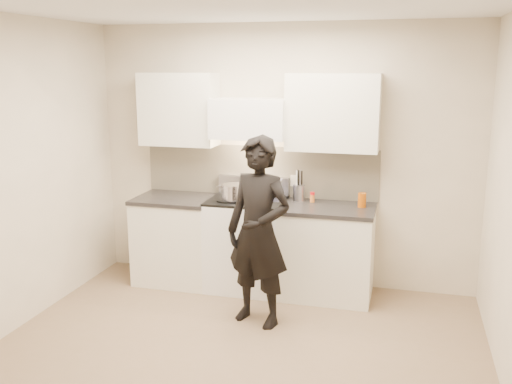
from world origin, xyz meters
TOP-DOWN VIEW (x-y plane):
  - ground_plane at (0.00, 0.00)m, footprint 4.00×4.00m
  - room_shell at (-0.06, 0.37)m, footprint 4.04×3.54m
  - stove at (-0.30, 1.42)m, footprint 0.76×0.65m
  - counter_right at (0.53, 1.43)m, footprint 0.92×0.67m
  - counter_left at (-1.08, 1.43)m, footprint 0.82×0.67m
  - wok at (-0.17, 1.57)m, footprint 0.41×0.50m
  - stock_pot at (-0.41, 1.31)m, footprint 0.31×0.31m
  - utensil_crock at (0.21, 1.60)m, footprint 0.12×0.12m
  - spice_jar at (0.35, 1.57)m, footprint 0.05×0.05m
  - oil_glass at (0.85, 1.49)m, footprint 0.08×0.08m
  - person at (0.03, 0.64)m, footprint 0.71×0.58m

SIDE VIEW (x-z plane):
  - ground_plane at x=0.00m, z-range 0.00..0.00m
  - counter_right at x=0.53m, z-range 0.00..0.92m
  - counter_left at x=-1.08m, z-range 0.00..0.92m
  - stove at x=-0.30m, z-range 0.00..0.95m
  - person at x=0.03m, z-range 0.00..1.69m
  - spice_jar at x=0.35m, z-range 0.92..1.03m
  - oil_glass at x=0.85m, z-range 0.92..1.06m
  - utensil_crock at x=0.21m, z-range 0.86..1.18m
  - stock_pot at x=-0.41m, z-range 0.96..1.12m
  - wok at x=-0.17m, z-range 0.90..1.23m
  - room_shell at x=-0.06m, z-range 0.25..2.95m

